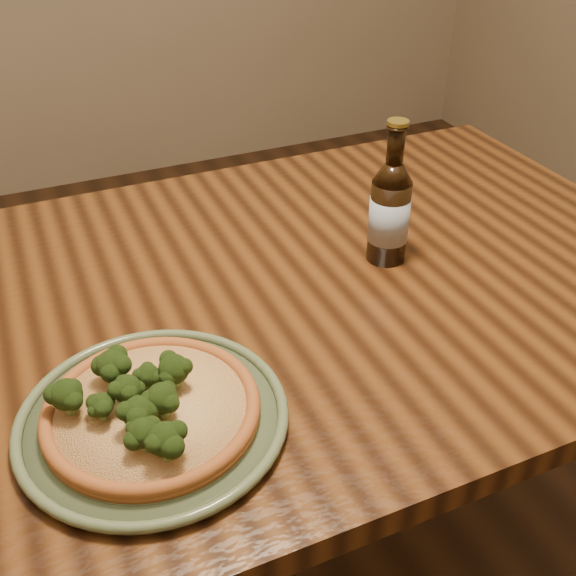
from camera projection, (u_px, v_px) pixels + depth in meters
name	position (u px, v px, depth m)	size (l,w,h in m)	color
table	(223.00, 345.00, 1.10)	(1.60, 0.90, 0.75)	#4E2A10
plate	(153.00, 417.00, 0.82)	(0.33, 0.33, 0.02)	#576646
pizza	(149.00, 408.00, 0.81)	(0.26, 0.26, 0.07)	#A85926
beer_bottle	(390.00, 211.00, 1.09)	(0.07, 0.07, 0.24)	black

